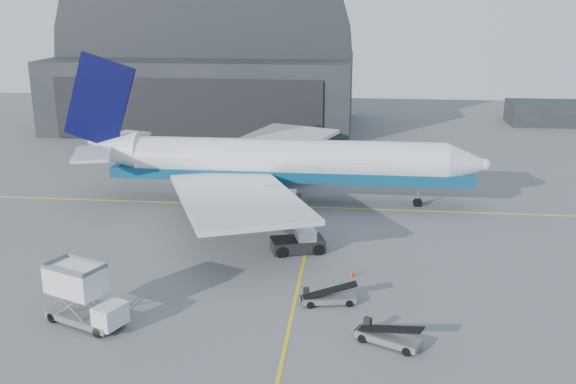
# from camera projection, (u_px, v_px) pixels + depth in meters

# --- Properties ---
(ground) EXTENTS (200.00, 200.00, 0.00)m
(ground) POSITION_uv_depth(u_px,v_px,m) (298.00, 287.00, 49.41)
(ground) COLOR #565659
(ground) RESTS_ON ground
(taxi_lines) EXTENTS (80.00, 42.12, 0.02)m
(taxi_lines) POSITION_uv_depth(u_px,v_px,m) (310.00, 231.00, 61.47)
(taxi_lines) COLOR yellow
(taxi_lines) RESTS_ON ground
(hangar) EXTENTS (50.00, 28.30, 28.00)m
(hangar) POSITION_uv_depth(u_px,v_px,m) (207.00, 70.00, 110.76)
(hangar) COLOR black
(hangar) RESTS_ON ground
(distant_bldg_a) EXTENTS (14.00, 8.00, 4.00)m
(distant_bldg_a) POSITION_uv_depth(u_px,v_px,m) (548.00, 124.00, 114.03)
(distant_bldg_a) COLOR black
(distant_bldg_a) RESTS_ON ground
(airliner) EXTENTS (46.05, 44.65, 16.16)m
(airliner) POSITION_uv_depth(u_px,v_px,m) (272.00, 162.00, 69.07)
(airliner) COLOR white
(airliner) RESTS_ON ground
(catering_truck) EXTENTS (6.27, 4.26, 4.05)m
(catering_truck) POSITION_uv_depth(u_px,v_px,m) (83.00, 296.00, 43.36)
(catering_truck) COLOR slate
(catering_truck) RESTS_ON ground
(pushback_tug) EXTENTS (5.11, 3.79, 2.12)m
(pushback_tug) POSITION_uv_depth(u_px,v_px,m) (299.00, 242.00, 56.36)
(pushback_tug) COLOR black
(pushback_tug) RESTS_ON ground
(belt_loader_a) EXTENTS (4.23, 2.07, 1.58)m
(belt_loader_a) POSITION_uv_depth(u_px,v_px,m) (328.00, 297.00, 46.66)
(belt_loader_a) COLOR slate
(belt_loader_a) RESTS_ON ground
(belt_loader_b) EXTENTS (4.43, 3.09, 1.70)m
(belt_loader_b) POSITION_uv_depth(u_px,v_px,m) (388.00, 337.00, 41.16)
(belt_loader_b) COLOR slate
(belt_loader_b) RESTS_ON ground
(traffic_cone) EXTENTS (0.39, 0.39, 0.57)m
(traffic_cone) POSITION_uv_depth(u_px,v_px,m) (352.00, 273.00, 51.29)
(traffic_cone) COLOR red
(traffic_cone) RESTS_ON ground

